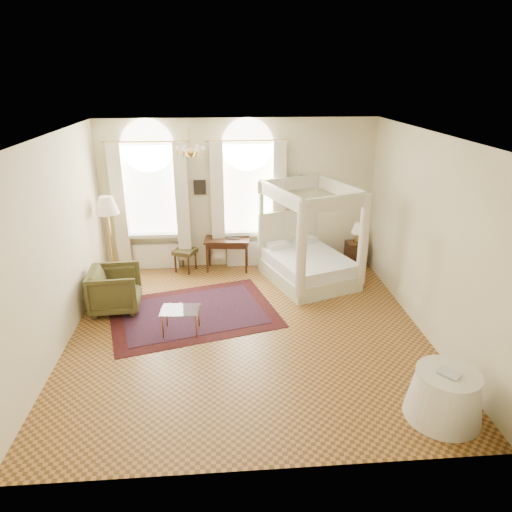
{
  "coord_description": "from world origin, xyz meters",
  "views": [
    {
      "loc": [
        -0.39,
        -6.85,
        4.16
      ],
      "look_at": [
        0.18,
        0.4,
        1.23
      ],
      "focal_mm": 32.0,
      "sensor_mm": 36.0,
      "label": 1
    }
  ],
  "objects_px": {
    "armchair": "(115,289)",
    "floor_lamp": "(107,210)",
    "stool": "(185,253)",
    "side_table": "(445,395)",
    "coffee_table": "(180,312)",
    "canopy_bed": "(309,260)",
    "nightstand": "(355,254)",
    "writing_desk": "(227,243)"
  },
  "relations": [
    {
      "from": "armchair",
      "to": "side_table",
      "type": "distance_m",
      "value": 5.82
    },
    {
      "from": "nightstand",
      "to": "stool",
      "type": "distance_m",
      "value": 3.87
    },
    {
      "from": "stool",
      "to": "coffee_table",
      "type": "bearing_deg",
      "value": -87.95
    },
    {
      "from": "canopy_bed",
      "to": "writing_desk",
      "type": "height_order",
      "value": "canopy_bed"
    },
    {
      "from": "writing_desk",
      "to": "floor_lamp",
      "type": "height_order",
      "value": "floor_lamp"
    },
    {
      "from": "stool",
      "to": "canopy_bed",
      "type": "bearing_deg",
      "value": -15.68
    },
    {
      "from": "nightstand",
      "to": "floor_lamp",
      "type": "bearing_deg",
      "value": -175.75
    },
    {
      "from": "canopy_bed",
      "to": "coffee_table",
      "type": "xyz_separation_m",
      "value": [
        -2.56,
        -1.92,
        -0.07
      ]
    },
    {
      "from": "writing_desk",
      "to": "coffee_table",
      "type": "height_order",
      "value": "writing_desk"
    },
    {
      "from": "nightstand",
      "to": "floor_lamp",
      "type": "height_order",
      "value": "floor_lamp"
    },
    {
      "from": "armchair",
      "to": "coffee_table",
      "type": "relative_size",
      "value": 1.33
    },
    {
      "from": "armchair",
      "to": "floor_lamp",
      "type": "height_order",
      "value": "floor_lamp"
    },
    {
      "from": "canopy_bed",
      "to": "writing_desk",
      "type": "distance_m",
      "value": 1.87
    },
    {
      "from": "writing_desk",
      "to": "stool",
      "type": "relative_size",
      "value": 1.76
    },
    {
      "from": "floor_lamp",
      "to": "stool",
      "type": "bearing_deg",
      "value": 17.34
    },
    {
      "from": "stool",
      "to": "writing_desk",
      "type": "bearing_deg",
      "value": -0.0
    },
    {
      "from": "canopy_bed",
      "to": "nightstand",
      "type": "distance_m",
      "value": 1.4
    },
    {
      "from": "coffee_table",
      "to": "stool",
      "type": "bearing_deg",
      "value": 92.05
    },
    {
      "from": "stool",
      "to": "side_table",
      "type": "height_order",
      "value": "side_table"
    },
    {
      "from": "nightstand",
      "to": "floor_lamp",
      "type": "relative_size",
      "value": 0.32
    },
    {
      "from": "armchair",
      "to": "side_table",
      "type": "relative_size",
      "value": 0.92
    },
    {
      "from": "canopy_bed",
      "to": "armchair",
      "type": "xyz_separation_m",
      "value": [
        -3.83,
        -0.97,
        -0.06
      ]
    },
    {
      "from": "floor_lamp",
      "to": "coffee_table",
      "type": "bearing_deg",
      "value": -54.62
    },
    {
      "from": "coffee_table",
      "to": "armchair",
      "type": "bearing_deg",
      "value": 143.61
    },
    {
      "from": "nightstand",
      "to": "armchair",
      "type": "xyz_separation_m",
      "value": [
        -5.05,
        -1.66,
        0.11
      ]
    },
    {
      "from": "stool",
      "to": "side_table",
      "type": "bearing_deg",
      "value": -54.06
    },
    {
      "from": "stool",
      "to": "coffee_table",
      "type": "distance_m",
      "value": 2.66
    },
    {
      "from": "canopy_bed",
      "to": "floor_lamp",
      "type": "relative_size",
      "value": 1.24
    },
    {
      "from": "armchair",
      "to": "stool",
      "type": "bearing_deg",
      "value": -38.13
    },
    {
      "from": "canopy_bed",
      "to": "stool",
      "type": "bearing_deg",
      "value": 164.32
    },
    {
      "from": "stool",
      "to": "armchair",
      "type": "bearing_deg",
      "value": -124.51
    },
    {
      "from": "writing_desk",
      "to": "armchair",
      "type": "distance_m",
      "value": 2.74
    },
    {
      "from": "canopy_bed",
      "to": "floor_lamp",
      "type": "height_order",
      "value": "canopy_bed"
    },
    {
      "from": "nightstand",
      "to": "armchair",
      "type": "height_order",
      "value": "armchair"
    },
    {
      "from": "stool",
      "to": "coffee_table",
      "type": "xyz_separation_m",
      "value": [
        0.09,
        -2.66,
        -0.02
      ]
    },
    {
      "from": "canopy_bed",
      "to": "stool",
      "type": "distance_m",
      "value": 2.75
    },
    {
      "from": "canopy_bed",
      "to": "nightstand",
      "type": "xyz_separation_m",
      "value": [
        1.21,
        0.68,
        -0.17
      ]
    },
    {
      "from": "writing_desk",
      "to": "side_table",
      "type": "distance_m",
      "value": 5.69
    },
    {
      "from": "nightstand",
      "to": "coffee_table",
      "type": "height_order",
      "value": "nightstand"
    },
    {
      "from": "nightstand",
      "to": "floor_lamp",
      "type": "xyz_separation_m",
      "value": [
        -5.33,
        -0.4,
        1.29
      ]
    },
    {
      "from": "writing_desk",
      "to": "armchair",
      "type": "bearing_deg",
      "value": -141.02
    },
    {
      "from": "floor_lamp",
      "to": "side_table",
      "type": "height_order",
      "value": "floor_lamp"
    }
  ]
}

